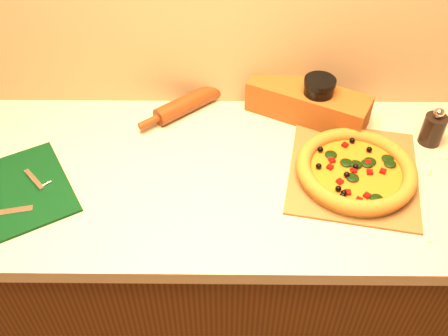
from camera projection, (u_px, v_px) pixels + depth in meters
cabinet at (215, 268)px, 1.72m from camera, size 2.80×0.65×0.86m
countertop at (213, 176)px, 1.40m from camera, size 2.84×0.68×0.04m
pizza_peel at (353, 168)px, 1.39m from camera, size 0.41×0.55×0.01m
pizza at (356, 170)px, 1.35m from camera, size 0.32×0.32×0.05m
cutting_board at (24, 189)px, 1.33m from camera, size 0.34×0.37×0.02m
pepper_grinder at (433, 129)px, 1.44m from camera, size 0.06×0.06×0.12m
rolling_pin at (195, 100)px, 1.58m from camera, size 0.33×0.29×0.06m
bread_bag at (308, 104)px, 1.53m from camera, size 0.38×0.28×0.10m
dark_jar at (317, 100)px, 1.50m from camera, size 0.09×0.09×0.15m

